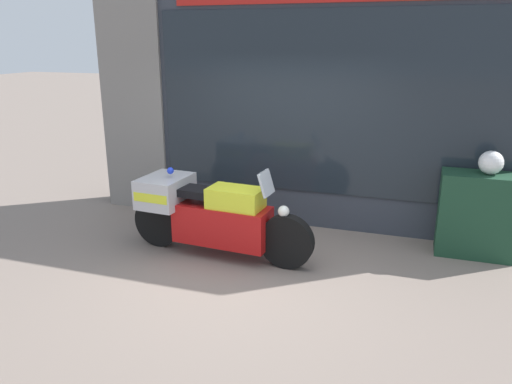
# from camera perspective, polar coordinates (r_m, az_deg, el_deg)

# --- Properties ---
(ground_plane) EXTENTS (60.00, 60.00, 0.00)m
(ground_plane) POSITION_cam_1_polar(r_m,az_deg,el_deg) (6.04, -0.66, -9.38)
(ground_plane) COLOR gray
(shop_building) EXTENTS (6.25, 0.55, 3.54)m
(shop_building) POSITION_cam_1_polar(r_m,az_deg,el_deg) (7.51, 0.96, 10.08)
(shop_building) COLOR #333842
(shop_building) RESTS_ON ground
(window_display) EXTENTS (4.72, 0.30, 2.02)m
(window_display) POSITION_cam_1_polar(r_m,az_deg,el_deg) (7.59, 7.68, -0.03)
(window_display) COLOR slate
(window_display) RESTS_ON ground
(paramedic_motorcycle) EXTENTS (2.50, 0.76, 1.19)m
(paramedic_motorcycle) POSITION_cam_1_polar(r_m,az_deg,el_deg) (6.42, -5.60, -2.32)
(paramedic_motorcycle) COLOR black
(paramedic_motorcycle) RESTS_ON ground
(utility_cabinet) EXTENTS (0.94, 0.48, 1.09)m
(utility_cabinet) POSITION_cam_1_polar(r_m,az_deg,el_deg) (6.97, 23.91, -2.39)
(utility_cabinet) COLOR #193D28
(utility_cabinet) RESTS_ON ground
(white_helmet) EXTENTS (0.30, 0.30, 0.30)m
(white_helmet) POSITION_cam_1_polar(r_m,az_deg,el_deg) (6.80, 25.27, 3.05)
(white_helmet) COLOR white
(white_helmet) RESTS_ON utility_cabinet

